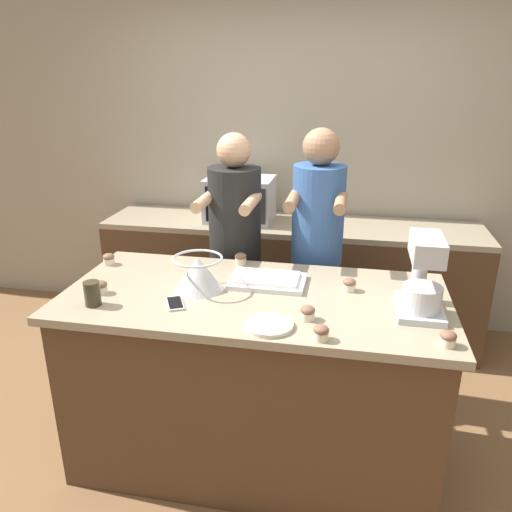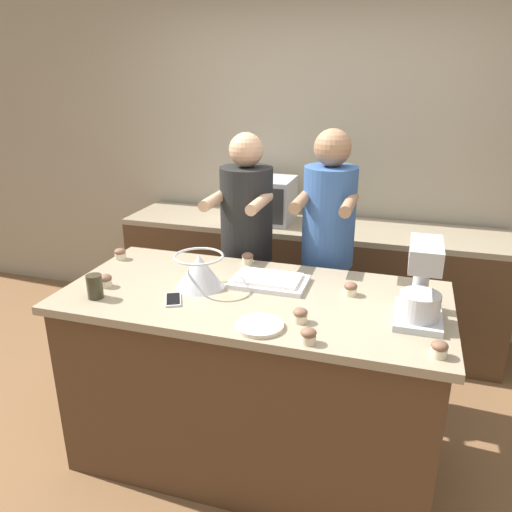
# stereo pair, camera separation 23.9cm
# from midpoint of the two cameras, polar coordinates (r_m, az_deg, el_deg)

# --- Properties ---
(ground_plane) EXTENTS (16.00, 16.00, 0.00)m
(ground_plane) POSITION_cam_midpoint_polar(r_m,az_deg,el_deg) (2.95, -2.67, -21.53)
(ground_plane) COLOR brown
(back_wall) EXTENTS (10.00, 0.06, 2.70)m
(back_wall) POSITION_cam_midpoint_polar(r_m,az_deg,el_deg) (3.96, 3.08, 11.34)
(back_wall) COLOR gray
(back_wall) RESTS_ON ground_plane
(island_counter) EXTENTS (1.85, 0.88, 0.96)m
(island_counter) POSITION_cam_midpoint_polar(r_m,az_deg,el_deg) (2.65, -2.84, -13.78)
(island_counter) COLOR #4C331E
(island_counter) RESTS_ON ground_plane
(back_counter) EXTENTS (2.80, 0.60, 0.91)m
(back_counter) POSITION_cam_midpoint_polar(r_m,az_deg,el_deg) (3.88, 2.09, -2.66)
(back_counter) COLOR #4C331E
(back_counter) RESTS_ON ground_plane
(person_left) EXTENTS (0.33, 0.50, 1.64)m
(person_left) POSITION_cam_midpoint_polar(r_m,az_deg,el_deg) (3.11, -4.59, -0.45)
(person_left) COLOR brown
(person_left) RESTS_ON ground_plane
(person_right) EXTENTS (0.32, 0.49, 1.68)m
(person_right) POSITION_cam_midpoint_polar(r_m,az_deg,el_deg) (3.01, 4.62, -0.61)
(person_right) COLOR #33384C
(person_right) RESTS_ON ground_plane
(stand_mixer) EXTENTS (0.20, 0.30, 0.36)m
(stand_mixer) POSITION_cam_midpoint_polar(r_m,az_deg,el_deg) (2.26, 15.70, -2.67)
(stand_mixer) COLOR #B2B7BC
(stand_mixer) RESTS_ON island_counter
(mixing_bowl) EXTENTS (0.25, 0.25, 0.17)m
(mixing_bowl) POSITION_cam_midpoint_polar(r_m,az_deg,el_deg) (2.46, -9.41, -1.94)
(mixing_bowl) COLOR #BCBCC1
(mixing_bowl) RESTS_ON island_counter
(baking_tray) EXTENTS (0.38, 0.25, 0.04)m
(baking_tray) POSITION_cam_midpoint_polar(r_m,az_deg,el_deg) (2.52, -1.38, -2.85)
(baking_tray) COLOR silver
(baking_tray) RESTS_ON island_counter
(microwave_oven) EXTENTS (0.49, 0.37, 0.32)m
(microwave_oven) POSITION_cam_midpoint_polar(r_m,az_deg,el_deg) (3.75, -3.69, 6.46)
(microwave_oven) COLOR #B7B7BC
(microwave_oven) RESTS_ON back_counter
(cell_phone) EXTENTS (0.13, 0.16, 0.01)m
(cell_phone) POSITION_cam_midpoint_polar(r_m,az_deg,el_deg) (2.36, -12.13, -5.39)
(cell_phone) COLOR silver
(cell_phone) RESTS_ON island_counter
(drinking_glass) EXTENTS (0.07, 0.07, 0.12)m
(drinking_glass) POSITION_cam_midpoint_polar(r_m,az_deg,el_deg) (2.44, -20.91, -4.10)
(drinking_glass) COLOR #332D1E
(drinking_glass) RESTS_ON island_counter
(small_plate) EXTENTS (0.21, 0.21, 0.02)m
(small_plate) POSITION_cam_midpoint_polar(r_m,az_deg,el_deg) (2.11, -1.78, -7.98)
(small_plate) COLOR beige
(small_plate) RESTS_ON island_counter
(cupcake_0) EXTENTS (0.06, 0.06, 0.06)m
(cupcake_0) POSITION_cam_midpoint_polar(r_m,az_deg,el_deg) (2.07, 18.02, -9.04)
(cupcake_0) COLOR beige
(cupcake_0) RESTS_ON island_counter
(cupcake_1) EXTENTS (0.06, 0.06, 0.06)m
(cupcake_1) POSITION_cam_midpoint_polar(r_m,az_deg,el_deg) (2.78, -4.23, -0.32)
(cupcake_1) COLOR beige
(cupcake_1) RESTS_ON island_counter
(cupcake_2) EXTENTS (0.06, 0.06, 0.06)m
(cupcake_2) POSITION_cam_midpoint_polar(r_m,az_deg,el_deg) (2.46, 7.91, -3.30)
(cupcake_2) COLOR beige
(cupcake_2) RESTS_ON island_counter
(cupcake_3) EXTENTS (0.06, 0.06, 0.06)m
(cupcake_3) POSITION_cam_midpoint_polar(r_m,az_deg,el_deg) (2.16, 2.77, -6.57)
(cupcake_3) COLOR beige
(cupcake_3) RESTS_ON island_counter
(cupcake_4) EXTENTS (0.06, 0.06, 0.06)m
(cupcake_4) POSITION_cam_midpoint_polar(r_m,az_deg,el_deg) (2.01, 4.06, -8.80)
(cupcake_4) COLOR beige
(cupcake_4) RESTS_ON island_counter
(cupcake_5) EXTENTS (0.06, 0.06, 0.06)m
(cupcake_5) POSITION_cam_midpoint_polar(r_m,az_deg,el_deg) (2.56, -19.92, -3.40)
(cupcake_5) COLOR beige
(cupcake_5) RESTS_ON island_counter
(cupcake_6) EXTENTS (0.06, 0.06, 0.06)m
(cupcake_6) POSITION_cam_midpoint_polar(r_m,az_deg,el_deg) (2.92, -18.76, -0.36)
(cupcake_6) COLOR beige
(cupcake_6) RESTS_ON island_counter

